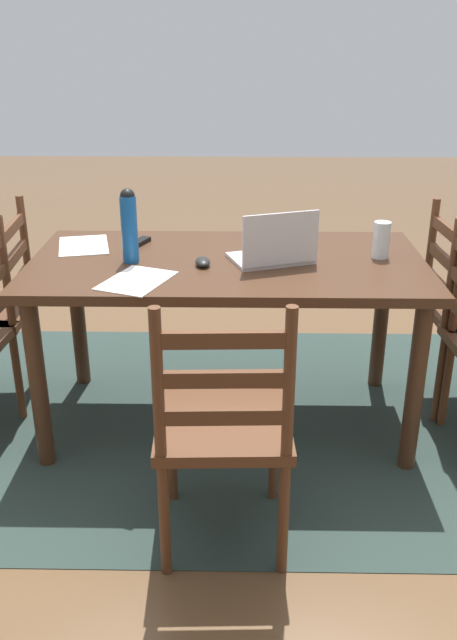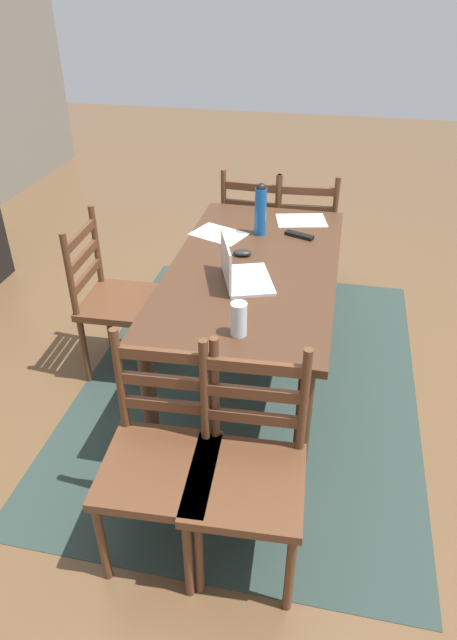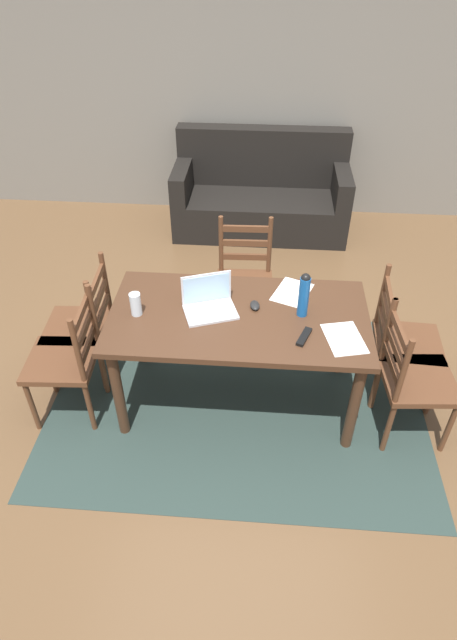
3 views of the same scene
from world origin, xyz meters
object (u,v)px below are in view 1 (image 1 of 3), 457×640
water_bottle (129,225)px  computer_mouse (203,262)px  laptop (275,250)px  drinking_glass (381,240)px  dining_table (227,282)px  chair_far_head (223,427)px  tv_remote (138,243)px

water_bottle → computer_mouse: water_bottle is taller
laptop → water_bottle: water_bottle is taller
drinking_glass → dining_table: bearing=3.7°
chair_far_head → laptop: bearing=-104.3°
laptop → drinking_glass: 0.46m
dining_table → chair_far_head: (-0.00, 0.80, -0.21)m
computer_mouse → tv_remote: bearing=-51.0°
chair_far_head → computer_mouse: bearing=-82.1°
chair_far_head → laptop: (-0.19, -0.75, 0.37)m
dining_table → computer_mouse: computer_mouse is taller
laptop → tv_remote: (0.60, -0.24, -0.05)m
dining_table → tv_remote: 0.46m
dining_table → drinking_glass: bearing=-176.3°
chair_far_head → water_bottle: 0.98m
water_bottle → chair_far_head: bearing=117.4°
dining_table → drinking_glass: drinking_glass is taller
drinking_glass → tv_remote: 1.06m
dining_table → computer_mouse: (0.10, 0.08, 0.11)m
laptop → drinking_glass: size_ratio=2.46×
chair_far_head → water_bottle: water_bottle is taller
computer_mouse → laptop: bearing=177.7°
laptop → dining_table: bearing=-14.0°
water_bottle → drinking_glass: 1.04m
laptop → computer_mouse: laptop is taller
drinking_glass → computer_mouse: 0.75m
dining_table → drinking_glass: (-0.64, -0.04, 0.17)m
laptop → chair_far_head: bearing=75.7°
chair_far_head → water_bottle: (0.40, -0.77, 0.47)m
dining_table → water_bottle: size_ratio=5.40×
laptop → tv_remote: size_ratio=2.21×
tv_remote → chair_far_head: bearing=-46.2°
water_bottle → laptop: bearing=178.6°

